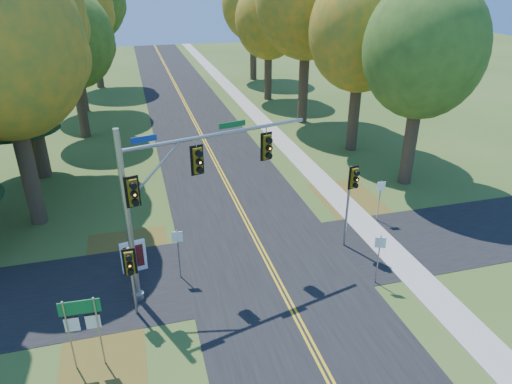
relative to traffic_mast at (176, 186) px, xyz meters
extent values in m
plane|color=#33501C|center=(4.11, -1.36, -4.88)|extent=(160.00, 160.00, 0.00)
cube|color=black|center=(4.11, -1.36, -4.87)|extent=(8.00, 160.00, 0.02)
cube|color=black|center=(4.11, 0.64, -4.87)|extent=(60.00, 6.00, 0.02)
cube|color=gold|center=(4.01, -1.36, -4.85)|extent=(0.10, 160.00, 0.01)
cube|color=gold|center=(4.21, -1.36, -4.85)|extent=(0.10, 160.00, 0.01)
cube|color=#9E998E|center=(10.31, -1.36, -4.85)|extent=(1.60, 160.00, 0.06)
cube|color=brown|center=(-2.39, 2.64, -4.87)|extent=(4.00, 6.00, 0.00)
cube|color=brown|center=(10.91, 4.64, -4.87)|extent=(3.50, 8.00, 0.00)
cube|color=brown|center=(-3.39, -4.36, -4.87)|extent=(3.00, 5.00, 0.00)
cylinder|color=#38281C|center=(-7.09, 7.94, -1.50)|extent=(0.86, 0.86, 6.75)
sphere|color=orange|center=(-5.49, 9.14, 3.87)|extent=(4.80, 4.80, 4.80)
cylinder|color=#38281C|center=(15.61, 7.34, -1.84)|extent=(0.83, 0.83, 6.08)
ellipsoid|color=#537D27|center=(15.61, 7.34, 3.72)|extent=(7.20, 7.20, 8.28)
sphere|color=#537D27|center=(17.05, 8.42, 3.00)|extent=(4.32, 4.32, 4.32)
sphere|color=#537D27|center=(14.35, 6.62, 4.44)|extent=(3.96, 3.96, 3.96)
cylinder|color=#38281C|center=(-7.69, 14.84, -1.17)|extent=(0.89, 0.89, 7.42)
ellipsoid|color=orange|center=(-7.69, 14.84, 5.56)|extent=(8.60, 8.60, 9.89)
sphere|color=orange|center=(-5.97, 16.13, 4.70)|extent=(5.16, 5.16, 5.16)
cylinder|color=#38281C|center=(15.01, 14.14, -1.73)|extent=(0.84, 0.84, 6.30)
ellipsoid|color=orange|center=(15.01, 14.14, 4.08)|extent=(7.60, 7.60, 8.74)
sphere|color=orange|center=(16.53, 15.28, 3.32)|extent=(4.56, 4.56, 4.56)
sphere|color=orange|center=(13.68, 13.38, 4.84)|extent=(4.18, 4.18, 4.18)
cylinder|color=#38281C|center=(-5.49, 23.04, -2.07)|extent=(0.81, 0.81, 5.62)
ellipsoid|color=#537D27|center=(-5.49, 23.04, 3.13)|extent=(6.80, 6.80, 7.82)
sphere|color=#537D27|center=(-4.13, 24.06, 2.45)|extent=(4.08, 4.08, 4.08)
sphere|color=#537D27|center=(-6.68, 22.36, 3.81)|extent=(3.74, 3.74, 3.74)
cylinder|color=#38281C|center=(13.91, 22.24, -1.05)|extent=(0.90, 0.90, 7.65)
sphere|color=orange|center=(15.67, 23.56, 4.97)|extent=(5.28, 5.28, 5.28)
cylinder|color=#38281C|center=(-6.09, 31.74, -1.39)|extent=(0.87, 0.87, 6.98)
ellipsoid|color=orange|center=(-6.09, 31.74, 4.97)|extent=(8.20, 8.20, 9.43)
sphere|color=orange|center=(-4.45, 32.97, 4.15)|extent=(4.92, 4.92, 4.92)
cylinder|color=#38281C|center=(13.31, 31.44, -1.95)|extent=(0.82, 0.82, 5.85)
ellipsoid|color=orange|center=(13.31, 31.44, 3.42)|extent=(7.00, 7.00, 8.05)
sphere|color=orange|center=(14.71, 32.49, 2.72)|extent=(4.20, 4.20, 4.20)
sphere|color=orange|center=(12.08, 30.74, 4.12)|extent=(3.85, 3.85, 3.85)
cylinder|color=#38281C|center=(-4.89, 42.64, -1.28)|extent=(0.88, 0.88, 7.20)
sphere|color=#537D27|center=(-3.21, 43.90, 4.42)|extent=(5.04, 5.04, 5.04)
cylinder|color=#38281C|center=(14.51, 42.14, -1.62)|extent=(0.85, 0.85, 6.53)
ellipsoid|color=orange|center=(14.51, 42.14, 4.38)|extent=(7.80, 7.80, 8.97)
sphere|color=orange|center=(16.07, 43.31, 3.60)|extent=(4.68, 4.68, 4.68)
cylinder|color=#38281C|center=(-8.89, 14.64, -3.17)|extent=(0.50, 0.50, 3.42)
cone|color=black|center=(-8.89, 14.64, 1.27)|extent=(5.60, 5.60, 5.45)
cylinder|color=#93969B|center=(-2.01, -0.47, -1.09)|extent=(0.24, 0.24, 7.59)
cylinder|color=#93969B|center=(-2.01, -0.47, -4.72)|extent=(0.48, 0.48, 0.33)
cylinder|color=#93969B|center=(1.93, 0.55, 1.84)|extent=(7.91, 2.18, 0.15)
cylinder|color=#93969B|center=(-0.85, -0.17, 0.76)|extent=(2.40, 0.71, 2.24)
cylinder|color=#93969B|center=(0.93, 0.29, 1.65)|extent=(0.04, 0.04, 0.39)
cube|color=#72590C|center=(0.93, 0.29, 0.91)|extent=(0.44, 0.41, 1.08)
cube|color=black|center=(0.93, 0.29, 0.91)|extent=(0.55, 0.17, 1.28)
sphere|color=orange|center=(0.99, 0.05, 0.91)|extent=(0.20, 0.20, 0.20)
cylinder|color=black|center=(0.99, 0.05, 1.26)|extent=(0.30, 0.23, 0.26)
cylinder|color=black|center=(0.99, 0.05, 0.91)|extent=(0.30, 0.23, 0.26)
cylinder|color=black|center=(0.99, 0.05, 0.56)|extent=(0.30, 0.23, 0.26)
cylinder|color=#93969B|center=(4.08, 1.10, 1.65)|extent=(0.04, 0.04, 0.39)
cube|color=#72590C|center=(4.08, 1.10, 0.91)|extent=(0.44, 0.41, 1.08)
cube|color=black|center=(4.08, 1.10, 0.91)|extent=(0.55, 0.17, 1.28)
sphere|color=orange|center=(4.14, 0.86, 0.91)|extent=(0.20, 0.20, 0.20)
cylinder|color=black|center=(4.14, 0.86, 1.26)|extent=(0.30, 0.23, 0.26)
cylinder|color=black|center=(4.14, 0.86, 0.91)|extent=(0.30, 0.23, 0.26)
cylinder|color=black|center=(4.14, 0.86, 0.56)|extent=(0.30, 0.23, 0.26)
cube|color=#72590C|center=(-1.70, -0.56, 0.22)|extent=(0.44, 0.41, 1.08)
cube|color=black|center=(-1.70, -0.56, 0.22)|extent=(0.55, 0.17, 1.28)
sphere|color=orange|center=(-1.64, -0.80, 0.22)|extent=(0.20, 0.20, 0.20)
cylinder|color=black|center=(-1.64, -0.80, 0.56)|extent=(0.30, 0.23, 0.26)
cylinder|color=black|center=(-1.64, -0.80, 0.22)|extent=(0.30, 0.23, 0.26)
cylinder|color=black|center=(-1.64, -0.80, -0.13)|extent=(0.30, 0.23, 0.26)
cube|color=navy|center=(-1.06, -0.23, 2.14)|extent=(0.96, 0.29, 0.24)
cube|color=#0C5926|center=(2.51, 0.70, 2.14)|extent=(1.17, 0.34, 0.24)
cylinder|color=#93959B|center=(8.31, 1.17, -2.69)|extent=(0.12, 0.12, 4.37)
cube|color=#72590C|center=(8.35, 0.96, -1.01)|extent=(0.39, 0.36, 0.99)
cube|color=black|center=(8.35, 0.96, -1.01)|extent=(0.51, 0.13, 1.17)
sphere|color=orange|center=(8.40, 0.73, -1.01)|extent=(0.18, 0.18, 0.18)
cylinder|color=black|center=(8.40, 0.73, -0.69)|extent=(0.26, 0.20, 0.24)
cylinder|color=black|center=(8.40, 0.73, -1.01)|extent=(0.26, 0.20, 0.24)
cylinder|color=black|center=(8.40, 0.73, -1.32)|extent=(0.26, 0.20, 0.24)
cylinder|color=#92959A|center=(-2.12, -1.36, -3.31)|extent=(0.12, 0.12, 3.15)
cube|color=#72590C|center=(-2.11, -1.57, -2.22)|extent=(0.34, 0.30, 0.98)
cube|color=black|center=(-2.11, -1.57, -2.22)|extent=(0.51, 0.04, 1.16)
sphere|color=orange|center=(-2.11, -1.80, -2.22)|extent=(0.18, 0.18, 0.18)
cylinder|color=black|center=(-2.11, -1.80, -1.91)|extent=(0.24, 0.16, 0.24)
cylinder|color=black|center=(-2.11, -1.80, -2.22)|extent=(0.24, 0.16, 0.24)
cylinder|color=black|center=(-2.11, -1.80, -2.54)|extent=(0.24, 0.16, 0.24)
cylinder|color=gray|center=(-4.28, -3.76, -3.42)|extent=(0.06, 0.06, 2.92)
cylinder|color=gray|center=(-3.31, -3.80, -3.42)|extent=(0.06, 0.06, 2.92)
cube|color=#0E632D|center=(-3.79, -3.75, -2.30)|extent=(1.36, 0.10, 0.53)
cube|color=silver|center=(-3.79, -3.75, -2.30)|extent=(1.16, 0.06, 0.08)
cube|color=silver|center=(-4.13, -3.73, -2.98)|extent=(0.49, 0.06, 0.53)
cube|color=black|center=(-4.13, -3.73, -2.66)|extent=(0.49, 0.03, 0.10)
cube|color=silver|center=(-3.45, -3.77, -2.98)|extent=(0.49, 0.06, 0.53)
cube|color=black|center=(-3.45, -3.77, -2.66)|extent=(0.49, 0.03, 0.10)
cube|color=white|center=(-2.08, 1.69, -4.09)|extent=(1.16, 0.34, 1.59)
cube|color=maroon|center=(-2.06, 1.61, -4.04)|extent=(0.87, 0.16, 1.15)
cube|color=white|center=(-2.51, 1.62, -4.75)|extent=(0.08, 0.08, 0.26)
cube|color=white|center=(-1.64, 1.77, -4.75)|extent=(0.08, 0.08, 0.26)
cylinder|color=gray|center=(11.24, 3.10, -3.65)|extent=(0.06, 0.06, 2.47)
cube|color=white|center=(11.24, 3.07, -2.75)|extent=(0.47, 0.06, 0.50)
cylinder|color=gray|center=(8.31, -2.09, -3.65)|extent=(0.06, 0.06, 2.46)
cube|color=white|center=(8.30, -2.11, -2.76)|extent=(0.45, 0.21, 0.50)
cylinder|color=gray|center=(-0.09, 0.64, -3.63)|extent=(0.06, 0.06, 2.50)
cube|color=white|center=(-0.09, 0.62, -2.72)|extent=(0.48, 0.11, 0.51)
camera|label=1|loc=(-1.30, -16.86, 7.66)|focal=32.00mm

